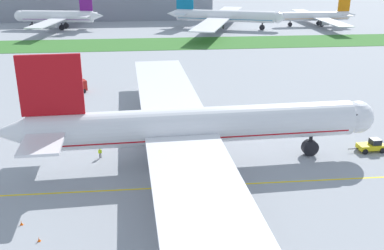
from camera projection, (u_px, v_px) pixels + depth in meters
The scene contains 13 objects.
ground_plane at pixel (174, 180), 66.07m from camera, with size 600.00×600.00×0.00m, color #9399A0.
apron_taxi_line at pixel (175, 187), 63.93m from camera, with size 280.00×0.36×0.01m, color yellow.
grass_median_strip at pixel (155, 44), 164.59m from camera, with size 320.00×24.00×0.10m, color #38722D.
airliner_foreground at pixel (190, 127), 69.38m from camera, with size 59.16×94.92×17.81m.
pushback_tug at pixel (372, 146), 75.33m from camera, with size 6.21×2.67×2.14m.
ground_crew_wingwalker_port at pixel (100, 152), 72.76m from camera, with size 0.57×0.32×1.65m.
traffic_cone_near_nose at pixel (21, 223), 55.01m from camera, with size 0.36×0.36×0.58m.
traffic_cone_port_wing at pixel (39, 239), 51.86m from camera, with size 0.36×0.36×0.58m.
service_truck_baggage_loader at pixel (77, 86), 106.80m from camera, with size 5.20×4.17×2.82m.
parked_airliner_far_centre at pixel (59, 17), 194.71m from camera, with size 38.96×60.29×15.73m.
parked_airliner_far_right at pixel (223, 16), 195.92m from camera, with size 48.97×79.80×15.72m.
parked_airliner_far_outer at pixel (317, 16), 203.61m from camera, with size 37.31×58.77×12.67m.
terminal_building at pixel (101, 0), 224.73m from camera, with size 108.37×20.00×18.00m, color gray.
Camera 1 is at (-3.35, -58.92, 30.87)m, focal length 42.53 mm.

